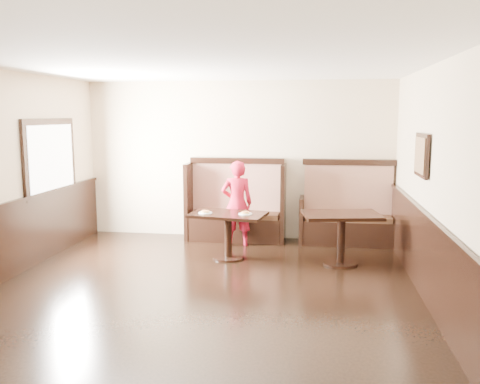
% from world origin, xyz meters
% --- Properties ---
extents(ground, '(7.00, 7.00, 0.00)m').
position_xyz_m(ground, '(0.00, 0.00, 0.00)').
color(ground, black).
rests_on(ground, ground).
extents(room_shell, '(7.00, 7.00, 7.00)m').
position_xyz_m(room_shell, '(-0.30, 0.28, 0.67)').
color(room_shell, beige).
rests_on(room_shell, ground).
extents(booth_main, '(1.75, 0.72, 1.45)m').
position_xyz_m(booth_main, '(0.00, 3.30, 0.53)').
color(booth_main, black).
rests_on(booth_main, ground).
extents(booth_neighbor, '(1.65, 0.72, 1.45)m').
position_xyz_m(booth_neighbor, '(1.95, 3.29, 0.48)').
color(booth_neighbor, black).
rests_on(booth_neighbor, ground).
extents(table_main, '(1.22, 0.87, 0.71)m').
position_xyz_m(table_main, '(0.08, 2.05, 0.55)').
color(table_main, black).
rests_on(table_main, ground).
extents(table_neighbor, '(1.22, 0.91, 0.77)m').
position_xyz_m(table_neighbor, '(1.78, 2.00, 0.57)').
color(table_neighbor, black).
rests_on(table_neighbor, ground).
extents(child, '(0.60, 0.47, 1.45)m').
position_xyz_m(child, '(0.09, 2.85, 0.72)').
color(child, '#AF122B').
rests_on(child, ground).
extents(pizza_plate_left, '(0.21, 0.21, 0.04)m').
position_xyz_m(pizza_plate_left, '(-0.27, 2.00, 0.73)').
color(pizza_plate_left, white).
rests_on(pizza_plate_left, table_main).
extents(pizza_plate_right, '(0.21, 0.21, 0.04)m').
position_xyz_m(pizza_plate_right, '(0.35, 2.01, 0.73)').
color(pizza_plate_right, white).
rests_on(pizza_plate_right, table_main).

